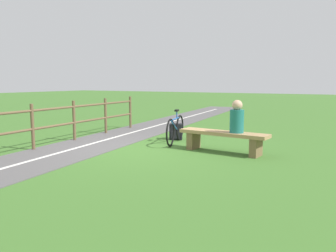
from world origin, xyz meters
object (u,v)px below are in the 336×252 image
object	(u,v)px
bench	(223,138)
backpack	(176,132)
bicycle	(175,129)
person_seated	(237,118)

from	to	relation	value
bench	backpack	bearing A→B (deg)	-24.43
bicycle	bench	bearing A→B (deg)	58.15
person_seated	bench	bearing A→B (deg)	0.00
person_seated	backpack	bearing A→B (deg)	-21.14
bench	person_seated	xyz separation A→B (m)	(-0.32, 0.03, 0.47)
bench	backpack	distance (m)	2.05
backpack	bicycle	bearing A→B (deg)	117.25
person_seated	bicycle	xyz separation A→B (m)	(1.85, -0.53, -0.45)
person_seated	bicycle	size ratio (longest dim) A/B	0.45
bicycle	backpack	xyz separation A→B (m)	(0.26, -0.50, -0.15)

